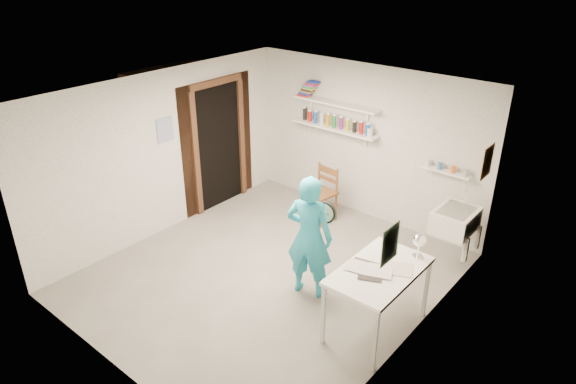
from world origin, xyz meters
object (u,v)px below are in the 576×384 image
Objects in this scene: man at (309,237)px; wooden_chair at (320,193)px; work_table at (377,300)px; desk_lamp at (420,240)px; belfast_sink at (455,220)px; wall_clock at (325,212)px.

wooden_chair is at bearing -73.96° from man.
work_table is 0.81m from desk_lamp.
belfast_sink is 1.77m from work_table.
belfast_sink is 4.00× the size of desk_lamp.
work_table is at bearing -112.42° from desk_lamp.
desk_lamp is (0.09, -1.26, 0.32)m from belfast_sink.
wall_clock is 1.18m from work_table.
belfast_sink is 1.83m from wall_clock.
work_table is at bearing 159.63° from man.
man is at bearing -123.68° from belfast_sink.
wall_clock is (-1.05, -1.46, 0.36)m from belfast_sink.
wooden_chair is 6.27× the size of desk_lamp.
work_table is at bearing -32.11° from wooden_chair.
man reaches higher than wooden_chair.
man is 0.34m from wall_clock.
work_table is 8.00× the size of desk_lamp.
man reaches higher than belfast_sink.
wall_clock is at bearing -170.02° from desk_lamp.
man is 1.32× the size of work_table.
wooden_chair is at bearing 152.10° from desk_lamp.
wooden_chair is 2.60m from work_table.
wall_clock is 1.83m from wooden_chair.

